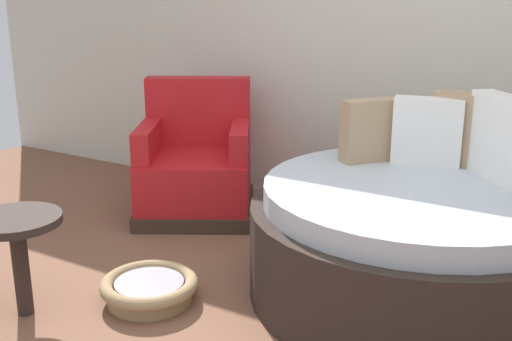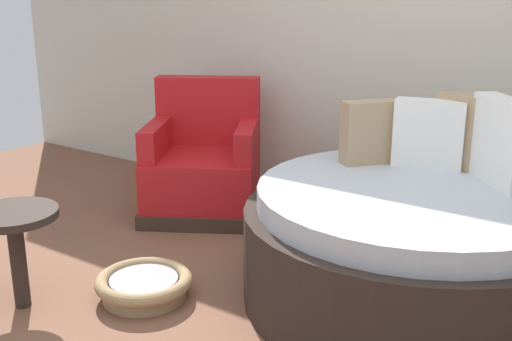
% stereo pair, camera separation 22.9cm
% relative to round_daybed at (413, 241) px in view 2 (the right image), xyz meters
% --- Properties ---
extents(back_wall, '(8.00, 0.12, 2.75)m').
position_rel_round_daybed_xyz_m(back_wall, '(-0.44, 1.15, 1.06)').
color(back_wall, beige).
rests_on(back_wall, ground_plane).
extents(round_daybed, '(1.73, 1.73, 1.05)m').
position_rel_round_daybed_xyz_m(round_daybed, '(0.00, 0.00, 0.00)').
color(round_daybed, '#2D231E').
rests_on(round_daybed, ground_plane).
extents(red_armchair, '(1.09, 1.09, 0.94)m').
position_rel_round_daybed_xyz_m(red_armchair, '(-1.74, 0.44, 0.01)').
color(red_armchair, '#38281E').
rests_on(red_armchair, ground_plane).
extents(pet_basket, '(0.51, 0.51, 0.13)m').
position_rel_round_daybed_xyz_m(pet_basket, '(-1.15, -0.79, -0.25)').
color(pet_basket, '#9E7F56').
rests_on(pet_basket, ground_plane).
extents(side_table, '(0.44, 0.44, 0.52)m').
position_rel_round_daybed_xyz_m(side_table, '(-1.60, -1.21, 0.11)').
color(side_table, '#2D231E').
rests_on(side_table, ground_plane).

